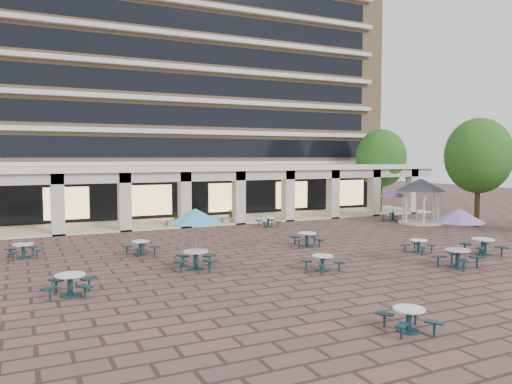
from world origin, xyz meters
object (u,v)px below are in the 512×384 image
Objects in this scene: planter_right at (231,217)px; planter_left at (177,221)px; picnic_table_0 at (70,283)px; gazebo at (421,190)px; picnic_table_1 at (409,318)px.

planter_left is at bearing 180.00° from planter_right.
gazebo reaches higher than picnic_table_0.
gazebo is 14.45m from planter_right.
picnic_table_1 is 24.31m from planter_right.
planter_left reaches higher than picnic_table_1.
gazebo is at bearing 33.85° from picnic_table_0.
gazebo is 18.36m from planter_left.
planter_left reaches higher than picnic_table_0.
picnic_table_1 is 1.18× the size of planter_left.
picnic_table_0 is 1.37× the size of planter_left.
picnic_table_1 is 1.18× the size of planter_right.
picnic_table_1 is at bearing -134.41° from gazebo.
planter_left is (-17.16, 6.18, -2.14)m from gazebo.
gazebo is at bearing 58.63° from picnic_table_1.
planter_left is at bearing 160.21° from gazebo.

